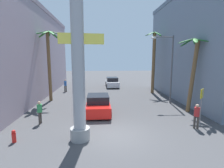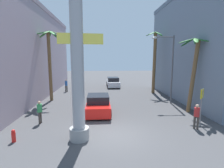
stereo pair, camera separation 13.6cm
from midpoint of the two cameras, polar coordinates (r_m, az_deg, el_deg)
ground_plane at (r=20.45m, az=-0.96°, el=-4.63°), size 90.42×90.42×0.00m
building_left at (r=24.16m, az=-27.65°, el=9.02°), size 6.75×24.26×10.52m
building_right at (r=22.44m, az=27.80°, el=10.59°), size 6.50×16.71×11.67m
neon_sign_pole at (r=9.62m, az=-10.89°, el=10.37°), size 2.72×1.10×10.67m
street_lamp at (r=18.62m, az=18.34°, el=6.55°), size 2.31×0.28×6.85m
crossing_sign at (r=13.48m, az=27.44°, el=-5.10°), size 0.47×0.47×2.56m
car_lead at (r=15.19m, az=-4.27°, el=-6.52°), size 2.09×4.97×1.56m
car_far at (r=28.36m, az=0.48°, el=0.53°), size 2.04×4.27×1.56m
palm_tree_near_right at (r=16.26m, az=25.34°, el=5.64°), size 2.69×2.52×6.32m
palm_tree_mid_right at (r=23.80m, az=13.84°, el=8.09°), size 2.32×2.33×8.06m
palm_tree_mid_left at (r=19.83m, az=-19.51°, el=8.62°), size 2.83×2.83×7.51m
pedestrian_curb_left at (r=13.45m, az=-22.27°, el=-8.01°), size 0.38×0.38×1.63m
pedestrian_far_left at (r=25.00m, az=-14.58°, el=-0.17°), size 0.42×0.42×1.73m
pedestrian_by_sign at (r=12.80m, az=26.20°, el=-8.99°), size 0.48×0.48×1.66m
fire_hydrant at (r=11.42m, az=-29.16°, el=-14.56°), size 0.22×0.22×0.72m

